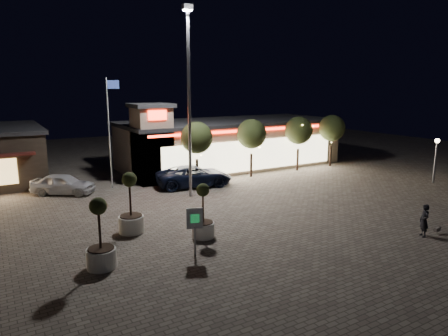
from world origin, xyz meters
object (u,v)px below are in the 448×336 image
pickup_truck (194,176)px  pedestrian (424,221)px  planter_left (131,214)px  planter_mid (101,246)px  valet_sign (195,222)px  white_sedan (63,184)px

pickup_truck → pedestrian: bearing=-149.9°
pedestrian → planter_left: planter_left is taller
planter_left → planter_mid: size_ratio=1.05×
planter_left → pedestrian: bearing=-32.7°
pickup_truck → pedestrian: 15.94m
planter_mid → valet_sign: (3.87, -0.85, 0.60)m
planter_left → valet_sign: bearing=-69.9°
pickup_truck → pedestrian: pedestrian is taller
white_sedan → planter_mid: bearing=-148.5°
pedestrian → planter_left: size_ratio=0.52×
pedestrian → valet_sign: bearing=-81.8°
pedestrian → planter_left: (-12.37, 7.95, 0.15)m
planter_left → planter_mid: (-2.33, -3.37, -0.05)m
pickup_truck → white_sedan: pickup_truck is taller
pedestrian → planter_mid: planter_mid is taller
pedestrian → pickup_truck: bearing=-133.4°
white_sedan → valet_sign: 14.27m
white_sedan → valet_sign: bearing=-132.6°
pickup_truck → planter_left: planter_left is taller
white_sedan → planter_left: 9.80m
pedestrian → planter_mid: bearing=-80.1°
white_sedan → pedestrian: bearing=-107.3°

